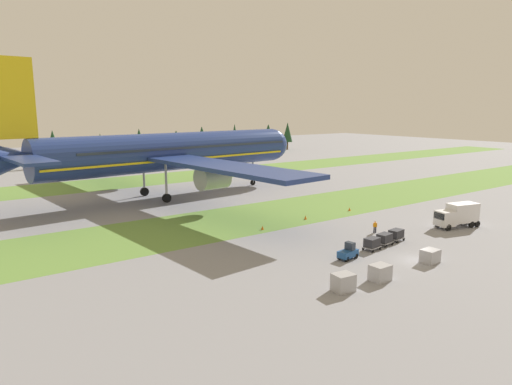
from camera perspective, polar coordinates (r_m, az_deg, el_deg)
ground_plane at (r=56.81m, az=19.29°, el=-8.06°), size 400.00×400.00×0.00m
grass_strip_near at (r=76.20m, az=1.33°, el=-2.79°), size 320.00×17.76×0.01m
grass_strip_far at (r=117.00m, az=-12.84°, el=1.63°), size 320.00×17.76×0.01m
airliner at (r=91.33m, az=-11.26°, el=5.00°), size 64.20×79.40×25.32m
baggage_tug at (r=55.19m, az=11.45°, el=-7.32°), size 2.75×1.63×1.97m
cargo_dolly_lead at (r=59.18m, az=14.29°, el=-6.11°), size 2.38×1.78×1.55m
cargo_dolly_second at (r=61.56m, az=15.75°, el=-5.54°), size 2.38×1.78×1.55m
cargo_dolly_third at (r=63.99m, az=17.10°, el=-5.00°), size 2.38×1.78×1.55m
catering_truck at (r=74.12m, az=23.88°, el=-2.53°), size 7.30×3.90×3.58m
pushback_tractor at (r=115.05m, az=5.10°, el=2.11°), size 2.71×1.53×1.97m
ground_crew_marshaller at (r=67.25m, az=14.65°, el=-4.11°), size 0.39×0.46×1.74m
ground_crew_loader at (r=75.35m, az=22.00°, el=-2.98°), size 0.37×0.47×1.74m
uld_container_0 at (r=45.83m, az=10.84°, el=-10.98°), size 2.16×1.81×1.74m
uld_container_1 at (r=49.29m, az=15.24°, el=-9.64°), size 2.01×1.61×1.68m
uld_container_2 at (r=56.53m, az=20.92°, el=-7.42°), size 2.07×1.69×1.56m
taxiway_marker_0 at (r=80.66m, az=11.60°, el=-2.03°), size 0.44×0.44×0.61m
taxiway_marker_1 at (r=66.88m, az=0.81°, el=-4.41°), size 0.44×0.44×0.59m
taxiway_marker_2 at (r=73.40m, az=6.20°, el=-3.10°), size 0.44×0.44×0.66m
distant_tree_line at (r=157.77m, az=-17.02°, el=6.07°), size 166.95×10.20×11.54m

